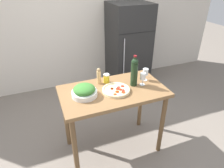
# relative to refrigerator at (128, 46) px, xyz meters

# --- Properties ---
(ground_plane) EXTENTS (14.00, 14.00, 0.00)m
(ground_plane) POSITION_rel_refrigerator_xyz_m (-0.95, -1.57, -0.81)
(ground_plane) COLOR slate
(wall_back) EXTENTS (6.40, 0.09, 2.60)m
(wall_back) POSITION_rel_refrigerator_xyz_m (-0.95, 0.40, 0.49)
(wall_back) COLOR silver
(wall_back) RESTS_ON ground_plane
(refrigerator) EXTENTS (0.73, 0.73, 1.62)m
(refrigerator) POSITION_rel_refrigerator_xyz_m (0.00, 0.00, 0.00)
(refrigerator) COLOR black
(refrigerator) RESTS_ON ground_plane
(prep_counter) EXTENTS (1.21, 0.67, 0.91)m
(prep_counter) POSITION_rel_refrigerator_xyz_m (-0.95, -1.57, -0.03)
(prep_counter) COLOR brown
(prep_counter) RESTS_ON ground_plane
(wine_bottle) EXTENTS (0.08, 0.08, 0.38)m
(wine_bottle) POSITION_rel_refrigerator_xyz_m (-0.68, -1.56, 0.28)
(wine_bottle) COLOR black
(wine_bottle) RESTS_ON prep_counter
(wine_glass_near) EXTENTS (0.07, 0.07, 0.15)m
(wine_glass_near) POSITION_rel_refrigerator_xyz_m (-0.58, -1.59, 0.21)
(wine_glass_near) COLOR silver
(wine_glass_near) RESTS_ON prep_counter
(wine_glass_far) EXTENTS (0.07, 0.07, 0.15)m
(wine_glass_far) POSITION_rel_refrigerator_xyz_m (-0.49, -1.50, 0.21)
(wine_glass_far) COLOR silver
(wine_glass_far) RESTS_ON prep_counter
(pepper_mill) EXTENTS (0.05, 0.05, 0.20)m
(pepper_mill) POSITION_rel_refrigerator_xyz_m (-1.05, -1.37, 0.20)
(pepper_mill) COLOR tan
(pepper_mill) RESTS_ON prep_counter
(salad_bowl) EXTENTS (0.28, 0.28, 0.13)m
(salad_bowl) POSITION_rel_refrigerator_xyz_m (-1.28, -1.57, 0.16)
(salad_bowl) COLOR white
(salad_bowl) RESTS_ON prep_counter
(homemade_pizza) EXTENTS (0.32, 0.32, 0.03)m
(homemade_pizza) POSITION_rel_refrigerator_xyz_m (-0.93, -1.61, 0.12)
(homemade_pizza) COLOR beige
(homemade_pizza) RESTS_ON prep_counter
(salt_canister) EXTENTS (0.07, 0.07, 0.11)m
(salt_canister) POSITION_rel_refrigerator_xyz_m (-0.96, -1.38, 0.16)
(salt_canister) COLOR yellow
(salt_canister) RESTS_ON prep_counter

